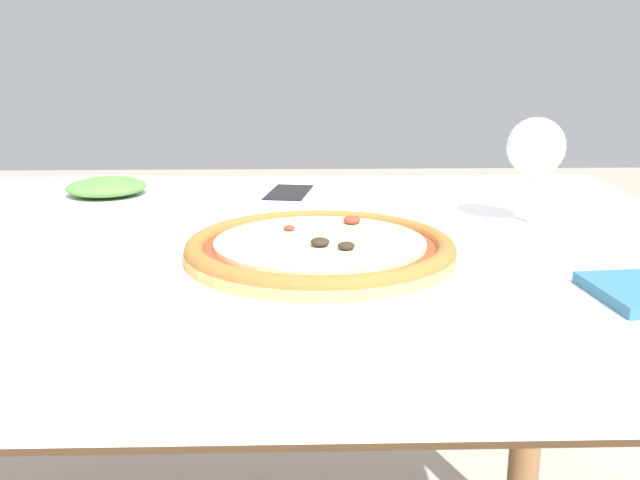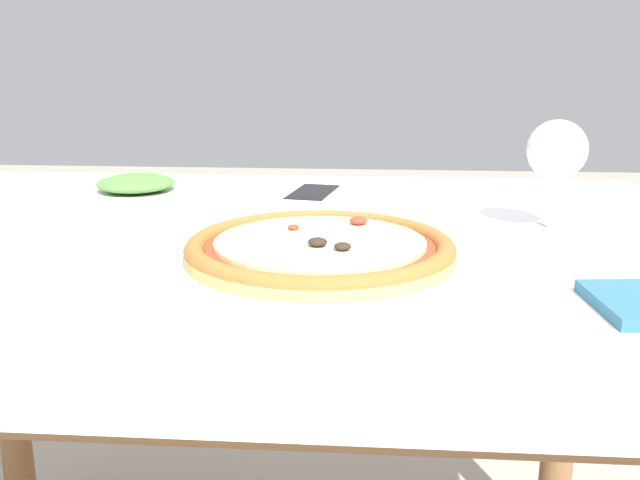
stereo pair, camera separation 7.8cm
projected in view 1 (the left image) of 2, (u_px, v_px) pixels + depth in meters
name	position (u px, v px, depth m)	size (l,w,h in m)	color
dining_table	(227.00, 308.00, 0.91)	(1.28, 0.94, 0.73)	brown
pizza_plate	(320.00, 252.00, 0.78)	(0.35, 0.35, 0.04)	white
wine_glass_far_left	(536.00, 150.00, 0.94)	(0.08, 0.08, 0.15)	silver
cell_phone	(289.00, 195.00, 1.14)	(0.09, 0.15, 0.01)	white
side_plate	(107.00, 193.00, 1.12)	(0.21, 0.21, 0.04)	white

